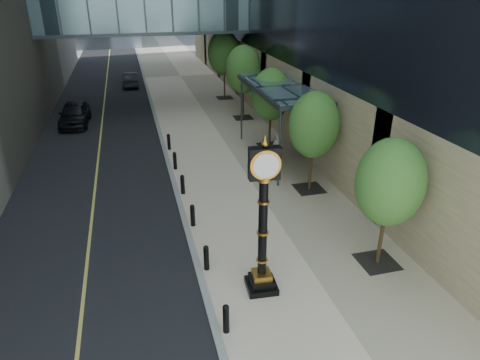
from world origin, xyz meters
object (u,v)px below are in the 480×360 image
at_px(pedestrian, 277,147).
at_px(car_near, 74,114).
at_px(car_far, 130,79).
at_px(street_clock, 263,230).

distance_m(pedestrian, car_near, 16.05).
xyz_separation_m(pedestrian, car_far, (-7.76, 22.75, -0.18)).
relative_size(street_clock, car_far, 1.29).
distance_m(street_clock, car_near, 22.86).
bearing_deg(street_clock, pedestrian, 72.43).
bearing_deg(street_clock, car_far, 99.94).
relative_size(car_near, car_far, 1.16).
relative_size(pedestrian, car_near, 0.34).
distance_m(street_clock, car_far, 33.86).
height_order(pedestrian, car_far, pedestrian).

